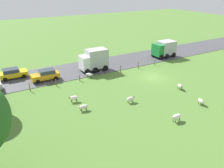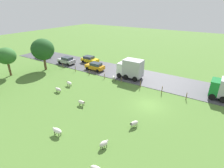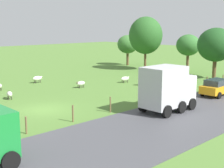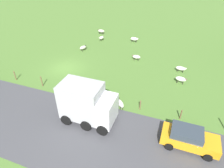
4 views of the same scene
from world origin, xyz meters
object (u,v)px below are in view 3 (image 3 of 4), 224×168
(sheep_3, at_px, (125,79))
(sheep_5, at_px, (81,83))
(tree_0, at_px, (128,44))
(tree_1, at_px, (188,45))
(sheep_0, at_px, (9,94))
(tree_4, at_px, (146,35))
(sheep_6, at_px, (142,81))
(tree_2, at_px, (216,45))
(car_2, at_px, (218,87))
(truck_1, at_px, (167,88))
(sheep_4, at_px, (37,78))
(sheep_2, at_px, (158,96))

(sheep_3, height_order, sheep_5, sheep_5)
(sheep_3, height_order, tree_0, tree_0)
(tree_0, xyz_separation_m, tree_1, (11.81, 0.74, 0.34))
(sheep_0, height_order, tree_4, tree_4)
(sheep_0, relative_size, tree_0, 0.24)
(tree_1, height_order, tree_4, tree_4)
(sheep_5, relative_size, sheep_6, 0.91)
(sheep_6, relative_size, tree_2, 0.19)
(sheep_6, xyz_separation_m, car_2, (8.85, 1.16, 0.34))
(tree_2, bearing_deg, car_2, -59.50)
(sheep_3, relative_size, truck_1, 0.28)
(sheep_0, height_order, car_2, car_2)
(sheep_6, xyz_separation_m, tree_2, (3.37, 10.46, 3.86))
(sheep_5, bearing_deg, tree_4, 105.93)
(sheep_3, bearing_deg, truck_1, -31.50)
(sheep_3, distance_m, truck_1, 13.67)
(car_2, bearing_deg, sheep_6, -172.55)
(tree_0, height_order, car_2, tree_0)
(sheep_0, height_order, truck_1, truck_1)
(sheep_0, relative_size, sheep_5, 1.06)
(sheep_3, bearing_deg, sheep_4, -132.35)
(sheep_3, height_order, truck_1, truck_1)
(sheep_4, height_order, car_2, car_2)
(sheep_3, xyz_separation_m, tree_1, (-0.07, 13.65, 3.49))
(tree_0, height_order, tree_1, tree_1)
(sheep_3, relative_size, sheep_6, 1.01)
(sheep_3, height_order, tree_4, tree_4)
(sheep_6, distance_m, truck_1, 11.64)
(sheep_0, xyz_separation_m, sheep_2, (10.42, 9.35, 0.06))
(sheep_6, xyz_separation_m, tree_0, (-14.51, 12.73, 3.09))
(tree_1, height_order, car_2, tree_1)
(sheep_2, bearing_deg, sheep_3, 151.33)
(tree_1, bearing_deg, sheep_5, -93.04)
(tree_2, distance_m, car_2, 11.35)
(sheep_6, xyz_separation_m, tree_1, (-2.69, 13.46, 3.42))
(sheep_3, height_order, sheep_6, sheep_6)
(sheep_6, height_order, tree_2, tree_2)
(sheep_6, bearing_deg, car_2, 7.45)
(sheep_3, bearing_deg, tree_2, 60.62)
(sheep_0, xyz_separation_m, sheep_4, (-5.80, 6.40, 0.08))
(tree_4, bearing_deg, truck_1, -45.42)
(sheep_0, height_order, tree_1, tree_1)
(tree_2, bearing_deg, sheep_6, -107.86)
(tree_2, bearing_deg, tree_4, -179.70)
(sheep_0, height_order, sheep_6, sheep_6)
(sheep_5, xyz_separation_m, tree_1, (1.04, 19.62, 3.47))
(truck_1, bearing_deg, tree_0, 139.55)
(sheep_4, relative_size, sheep_6, 1.01)
(tree_0, relative_size, tree_2, 0.79)
(tree_2, bearing_deg, sheep_0, -106.50)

